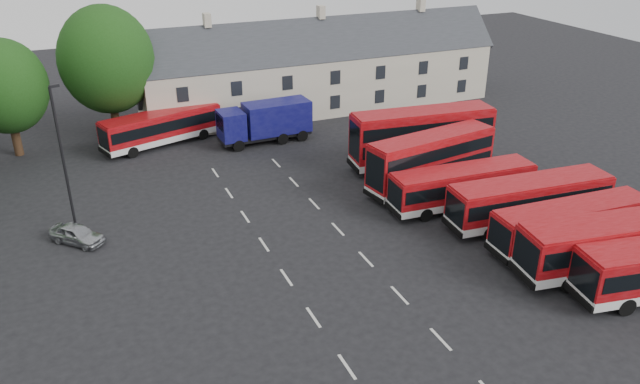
{
  "coord_description": "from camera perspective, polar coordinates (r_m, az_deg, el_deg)",
  "views": [
    {
      "loc": [
        -9.78,
        -25.95,
        19.28
      ],
      "look_at": [
        4.31,
        7.32,
        2.2
      ],
      "focal_mm": 35.0,
      "sensor_mm": 36.0,
      "label": 1
    }
  ],
  "objects": [
    {
      "name": "bus_row_e",
      "position": [
        43.3,
        12.89,
        0.71
      ],
      "size": [
        10.3,
        2.89,
        2.88
      ],
      "rotation": [
        0.0,
        0.0,
        -0.05
      ],
      "color": "silver",
      "rests_on": "ground"
    },
    {
      "name": "lane_markings",
      "position": [
        36.11,
        0.66,
        -6.97
      ],
      "size": [
        5.15,
        33.8,
        0.01
      ],
      "color": "beige",
      "rests_on": "ground"
    },
    {
      "name": "bus_dd_north",
      "position": [
        49.31,
        9.31,
        5.21
      ],
      "size": [
        11.41,
        3.7,
        4.6
      ],
      "rotation": [
        0.0,
        0.0,
        -0.1
      ],
      "color": "silver",
      "rests_on": "ground"
    },
    {
      "name": "bus_row_b",
      "position": [
        38.6,
        25.6,
        -4.07
      ],
      "size": [
        11.84,
        4.27,
        3.27
      ],
      "rotation": [
        0.0,
        0.0,
        -0.14
      ],
      "color": "silver",
      "rests_on": "ground"
    },
    {
      "name": "bus_dd_south",
      "position": [
        45.54,
        10.12,
        3.06
      ],
      "size": [
        10.31,
        3.87,
        4.13
      ],
      "rotation": [
        0.0,
        0.0,
        0.16
      ],
      "color": "silver",
      "rests_on": "ground"
    },
    {
      "name": "terrace_houses",
      "position": [
        62.72,
        0.08,
        11.07
      ],
      "size": [
        35.7,
        7.13,
        10.06
      ],
      "color": "beige",
      "rests_on": "ground"
    },
    {
      "name": "bus_north",
      "position": [
        55.0,
        -14.28,
        5.92
      ],
      "size": [
        10.55,
        5.35,
        2.92
      ],
      "rotation": [
        0.0,
        0.0,
        0.31
      ],
      "color": "silver",
      "rests_on": "ground"
    },
    {
      "name": "lamppost",
      "position": [
        41.4,
        -22.47,
        3.15
      ],
      "size": [
        0.65,
        0.4,
        9.39
      ],
      "rotation": [
        0.0,
        0.0,
        0.32
      ],
      "color": "black",
      "rests_on": "ground"
    },
    {
      "name": "bus_row_d",
      "position": [
        42.2,
        18.65,
        -0.5
      ],
      "size": [
        11.1,
        3.35,
        3.09
      ],
      "rotation": [
        0.0,
        0.0,
        -0.08
      ],
      "color": "silver",
      "rests_on": "ground"
    },
    {
      "name": "ground",
      "position": [
        33.78,
        -1.91,
        -9.52
      ],
      "size": [
        140.0,
        140.0,
        0.0
      ],
      "primitive_type": "plane",
      "color": "black",
      "rests_on": "ground"
    },
    {
      "name": "box_truck",
      "position": [
        54.12,
        -4.96,
        6.53
      ],
      "size": [
        8.02,
        2.76,
        3.47
      ],
      "rotation": [
        0.0,
        0.0,
        0.03
      ],
      "color": "black",
      "rests_on": "ground"
    },
    {
      "name": "bus_row_c",
      "position": [
        40.21,
        22.02,
        -2.57
      ],
      "size": [
        10.3,
        2.87,
        2.88
      ],
      "rotation": [
        0.0,
        0.0,
        -0.05
      ],
      "color": "silver",
      "rests_on": "ground"
    },
    {
      "name": "silver_car",
      "position": [
        41.11,
        -21.34,
        -3.61
      ],
      "size": [
        3.51,
        3.58,
        1.22
      ],
      "primitive_type": "imported",
      "rotation": [
        0.0,
        0.0,
        0.76
      ],
      "color": "#ADB1B5",
      "rests_on": "ground"
    }
  ]
}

